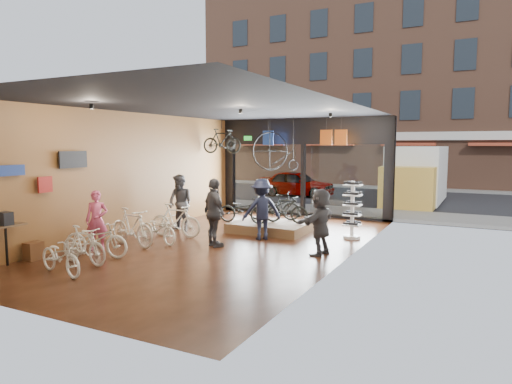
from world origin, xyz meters
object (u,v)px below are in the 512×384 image
Objects in this scene: box_truck at (414,176)px; display_platform at (270,227)px; street_car at (297,184)px; customer_1 at (180,203)px; display_bike_left at (243,210)px; penny_farthing at (277,152)px; floor_bike_5 at (176,220)px; customer_3 at (262,209)px; hung_bike at (222,141)px; customer_0 at (97,220)px; floor_bike_4 at (158,229)px; floor_bike_1 at (84,245)px; floor_bike_2 at (96,239)px; display_bike_mid at (286,209)px; customer_2 at (214,213)px; sunglasses_rack at (352,210)px; customer_5 at (320,222)px; display_bike_right at (274,206)px; floor_bike_3 at (132,227)px; floor_bike_0 at (61,256)px.

box_truck is 9.36m from display_platform.
customer_1 is (0.40, -10.98, 0.23)m from street_car.
penny_farthing is at bearing -4.57° from display_bike_left.
box_truck is 12.08m from floor_bike_5.
display_bike_left is at bearing -77.25° from customer_3.
hung_bike is at bearing -179.67° from street_car.
floor_bike_5 is 0.94× the size of customer_3.
customer_0 is at bearing 1.62° from customer_3.
display_bike_left is (-3.91, -9.22, -0.62)m from box_truck.
floor_bike_4 is at bearing -175.89° from street_car.
display_platform is (2.20, 5.60, -0.30)m from floor_bike_1.
floor_bike_2 is 1.15× the size of display_bike_mid.
customer_2 is at bearing -61.89° from floor_bike_4.
street_car is 2.15× the size of customer_2.
floor_bike_1 is at bearing -85.63° from customer_0.
floor_bike_2 is (0.56, -14.70, -0.23)m from street_car.
floor_bike_4 is 5.69m from sunglasses_rack.
penny_farthing is at bearing 72.39° from customer_1.
penny_farthing is at bearing -85.21° from hung_bike.
customer_2 is at bearing -107.63° from box_truck.
floor_bike_4 is (0.35, 1.97, -0.04)m from floor_bike_2.
customer_5 is at bearing 112.47° from customer_3.
sunglasses_rack is at bearing -40.08° from floor_bike_4.
box_truck is 3.90× the size of display_bike_right.
floor_bike_5 is 0.99× the size of customer_5.
floor_bike_3 is 0.96× the size of customer_1.
hung_bike is (-2.53, 4.58, 1.98)m from customer_2.
floor_bike_2 is 0.99× the size of floor_bike_3.
display_bike_mid is at bearing -76.13° from customer_2.
street_car is 2.54× the size of customer_0.
customer_1 is at bearing 107.61° from display_bike_right.
floor_bike_5 is at bearing 41.01° from customer_0.
customer_3 is at bearing -163.21° from street_car.
customer_0 is 7.24m from sunglasses_rack.
penny_farthing reaches higher than floor_bike_4.
customer_5 is (-0.73, -10.94, -0.50)m from box_truck.
customer_1 is (-5.79, -9.98, -0.43)m from box_truck.
floor_bike_3 is at bearing 144.12° from display_bike_left.
customer_0 is 3.16m from customer_1.
floor_bike_0 is at bearing 24.47° from customer_3.
customer_2 reaches higher than display_platform.
customer_3 is at bearing -106.25° from box_truck.
floor_bike_0 is at bearing -97.37° from penny_farthing.
penny_farthing is at bearing 145.81° from sunglasses_rack.
floor_bike_0 is 8.04m from sunglasses_rack.
customer_0 is at bearing 31.40° from floor_bike_2.
customer_5 is at bearing -54.22° from penny_farthing.
customer_3 is at bearing -152.13° from sunglasses_rack.
box_truck reaches higher than floor_bike_5.
customer_5 is (2.44, -2.21, 0.70)m from display_platform.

